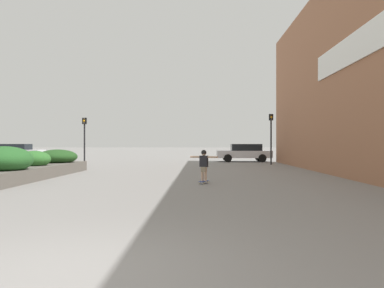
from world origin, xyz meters
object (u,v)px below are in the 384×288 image
at_px(car_center_left, 16,152).
at_px(traffic_light_right, 271,130).
at_px(car_leftmost, 368,151).
at_px(skateboarder, 204,162).
at_px(traffic_light_left, 84,132).
at_px(car_center_right, 244,152).
at_px(skateboard, 204,182).

height_order(car_center_left, traffic_light_right, traffic_light_right).
bearing_deg(car_leftmost, skateboarder, 143.12).
bearing_deg(car_leftmost, traffic_light_right, 125.38).
distance_m(car_center_left, traffic_light_left, 9.86).
height_order(car_center_right, traffic_light_right, traffic_light_right).
distance_m(car_leftmost, car_center_left, 31.02).
bearing_deg(skateboarder, traffic_light_right, 90.23).
distance_m(skateboarder, car_center_left, 24.39).
bearing_deg(skateboard, car_leftmost, 74.35).
height_order(car_leftmost, traffic_light_left, traffic_light_left).
xyz_separation_m(car_leftmost, car_center_right, (-11.34, -2.67, -0.03)).
distance_m(car_leftmost, traffic_light_left, 24.40).
distance_m(skateboard, car_center_right, 17.54).
bearing_deg(traffic_light_left, car_center_left, 142.91).
relative_size(car_leftmost, car_center_right, 1.03).
relative_size(car_leftmost, traffic_light_right, 1.28).
xyz_separation_m(car_center_right, traffic_light_left, (-11.86, -4.73, 1.51)).
relative_size(car_center_left, car_center_right, 0.97).
relative_size(skateboarder, traffic_light_right, 0.32).
bearing_deg(car_leftmost, skateboard, 143.12).
relative_size(car_leftmost, traffic_light_left, 1.38).
bearing_deg(traffic_light_left, skateboard, -56.21).
height_order(skateboarder, car_center_left, car_center_left).
xyz_separation_m(car_center_left, car_center_right, (19.64, -1.15, -0.01)).
xyz_separation_m(skateboard, traffic_light_left, (-8.32, 12.44, 2.21)).
distance_m(car_center_right, traffic_light_left, 12.86).
bearing_deg(skateboarder, skateboard, -82.80).
bearing_deg(traffic_light_right, car_center_right, 107.02).
distance_m(car_center_left, car_center_right, 19.67).
xyz_separation_m(car_center_right, traffic_light_right, (1.36, -4.43, 1.67)).
bearing_deg(skateboard, car_center_left, 152.54).
height_order(skateboard, traffic_light_left, traffic_light_left).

